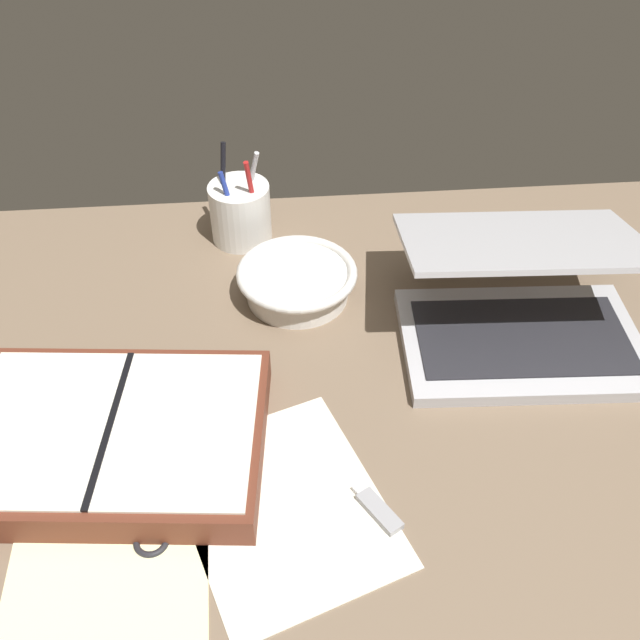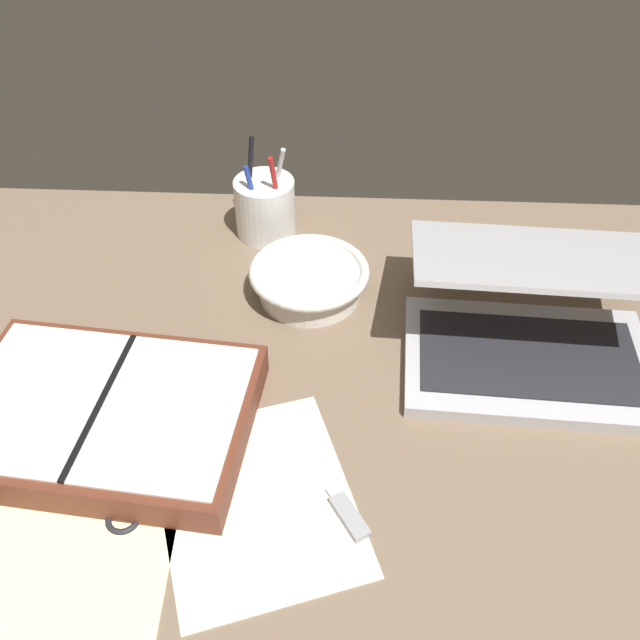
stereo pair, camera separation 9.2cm
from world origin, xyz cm
name	(u,v)px [view 2 (the right image)]	position (x,y,z in cm)	size (l,w,h in cm)	color
desk_top	(318,416)	(0.00, 0.00, 1.00)	(140.00, 100.00, 2.00)	#75604C
laptop	(531,325)	(27.81, 12.18, 6.93)	(34.06, 30.92, 15.27)	#B7B7BC
bowl	(309,279)	(-2.41, 22.88, 4.89)	(17.77, 17.77, 5.12)	silver
pen_cup	(265,207)	(-10.55, 38.66, 6.94)	(9.76, 9.76, 16.13)	white
planner	(105,415)	(-25.75, -3.83, 4.32)	(37.72, 28.78, 4.82)	brown
scissors	(136,509)	(-19.39, -15.47, 2.33)	(12.04, 6.25, 0.80)	#B7B7BC
paper_sheet_front	(257,500)	(-6.17, -13.46, 2.08)	(20.98, 26.01, 0.16)	silver
paper_sheet_beside_planner	(69,569)	(-24.68, -22.80, 2.08)	(20.75, 24.93, 0.16)	#F4EFB2
usb_drive	(348,515)	(4.19, -15.20, 2.50)	(5.13, 6.97, 1.00)	#99999E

